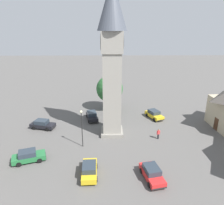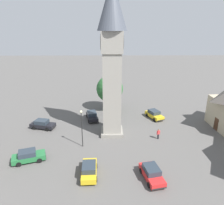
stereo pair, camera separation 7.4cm
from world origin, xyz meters
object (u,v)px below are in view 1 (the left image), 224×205
clock_tower (112,49)px  car_silver_kerb (152,173)px  car_green_alley (92,116)px  car_red_corner (29,156)px  car_blue_kerb (154,114)px  car_white_side (89,170)px  lamp_post (82,123)px  car_black_far (42,124)px  tree (110,89)px  pedestrian (158,133)px

clock_tower → car_silver_kerb: size_ratio=5.22×
clock_tower → car_green_alley: bearing=-146.7°
car_red_corner → car_green_alley: bearing=151.3°
car_green_alley → car_blue_kerb: bearing=92.6°
car_blue_kerb → car_white_side: same height
car_blue_kerb → lamp_post: size_ratio=0.80×
car_blue_kerb → lamp_post: bearing=-50.9°
car_white_side → car_black_far: (-12.42, -9.02, 0.00)m
car_black_far → car_green_alley: 8.90m
car_red_corner → tree: size_ratio=0.61×
car_silver_kerb → car_red_corner: same height
car_white_side → car_black_far: bearing=-144.0°
car_white_side → car_green_alley: size_ratio=0.95×
car_silver_kerb → tree: tree is taller
car_white_side → car_green_alley: 16.00m
car_red_corner → pedestrian: bearing=107.3°
tree → car_red_corner: bearing=-30.2°
pedestrian → tree: size_ratio=0.23×
clock_tower → car_green_alley: 14.32m
car_blue_kerb → car_white_side: (16.50, -10.89, 0.00)m
car_red_corner → car_white_side: size_ratio=1.06×
pedestrian → car_blue_kerb: bearing=173.0°
car_white_side → lamp_post: 7.23m
car_red_corner → car_blue_kerb: bearing=125.7°
car_red_corner → car_black_far: same height
car_green_alley → clock_tower: bearing=33.3°
car_black_far → pedestrian: pedestrian is taller
car_white_side → tree: size_ratio=0.58×
car_black_far → car_green_alley: same height
car_blue_kerb → car_black_far: 20.33m
car_red_corner → car_green_alley: size_ratio=1.01×
pedestrian → car_white_side: bearing=-49.4°
car_silver_kerb → car_red_corner: bearing=-103.4°
car_silver_kerb → car_green_alley: (-16.73, -8.02, 0.00)m
clock_tower → car_blue_kerb: 16.23m
car_blue_kerb → clock_tower: bearing=-53.0°
car_silver_kerb → car_blue_kerb: bearing=167.8°
car_black_far → lamp_post: bearing=51.4°
car_black_far → car_white_side: bearing=36.0°
car_green_alley → pedestrian: (7.49, 10.78, 0.25)m
car_white_side → pedestrian: 13.05m
car_red_corner → car_black_far: bearing=-174.2°
car_blue_kerb → car_black_far: (4.08, -19.91, 0.00)m
car_red_corner → pedestrian: 18.82m
car_blue_kerb → lamp_post: 16.24m
tree → pedestrian: bearing=30.9°
car_blue_kerb → tree: (-4.43, -8.42, 3.78)m
clock_tower → car_black_far: bearing=-99.7°
car_green_alley → lamp_post: (9.54, -0.65, 2.93)m
car_black_far → car_green_alley: (-3.56, 8.15, 0.00)m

